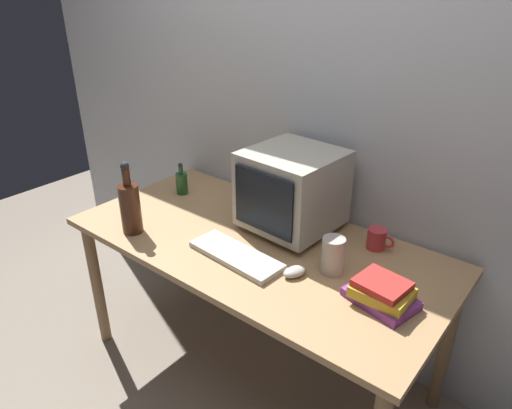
# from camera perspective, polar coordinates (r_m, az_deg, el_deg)

# --- Properties ---
(ground_plane) EXTENTS (6.00, 6.00, 0.00)m
(ground_plane) POSITION_cam_1_polar(r_m,az_deg,el_deg) (2.52, 0.00, -19.37)
(ground_plane) COLOR gray
(back_wall) EXTENTS (4.00, 0.08, 2.50)m
(back_wall) POSITION_cam_1_polar(r_m,az_deg,el_deg) (2.21, 7.81, 11.67)
(back_wall) COLOR silver
(back_wall) RESTS_ON ground
(desk) EXTENTS (1.68, 0.82, 0.75)m
(desk) POSITION_cam_1_polar(r_m,az_deg,el_deg) (2.09, 0.00, -6.47)
(desk) COLOR tan
(desk) RESTS_ON ground
(crt_monitor) EXTENTS (0.40, 0.41, 0.37)m
(crt_monitor) POSITION_cam_1_polar(r_m,az_deg,el_deg) (2.07, 4.44, 1.80)
(crt_monitor) COLOR #B2AD9E
(crt_monitor) RESTS_ON desk
(keyboard) EXTENTS (0.43, 0.18, 0.02)m
(keyboard) POSITION_cam_1_polar(r_m,az_deg,el_deg) (1.93, -2.49, -6.25)
(keyboard) COLOR beige
(keyboard) RESTS_ON desk
(computer_mouse) EXTENTS (0.09, 0.11, 0.04)m
(computer_mouse) POSITION_cam_1_polar(r_m,az_deg,el_deg) (1.82, 4.77, -8.19)
(computer_mouse) COLOR beige
(computer_mouse) RESTS_ON desk
(bottle_tall) EXTENTS (0.09, 0.09, 0.34)m
(bottle_tall) POSITION_cam_1_polar(r_m,az_deg,el_deg) (2.13, -15.17, -0.24)
(bottle_tall) COLOR #472314
(bottle_tall) RESTS_ON desk
(bottle_short) EXTENTS (0.06, 0.06, 0.17)m
(bottle_short) POSITION_cam_1_polar(r_m,az_deg,el_deg) (2.49, -9.09, 2.71)
(bottle_short) COLOR #1E4C23
(bottle_short) RESTS_ON desk
(book_stack) EXTENTS (0.27, 0.21, 0.10)m
(book_stack) POSITION_cam_1_polar(r_m,az_deg,el_deg) (1.72, 15.12, -10.45)
(book_stack) COLOR #843893
(book_stack) RESTS_ON desk
(mug) EXTENTS (0.12, 0.08, 0.09)m
(mug) POSITION_cam_1_polar(r_m,az_deg,el_deg) (2.04, 14.62, -4.10)
(mug) COLOR #CC383D
(mug) RESTS_ON desk
(metal_canister) EXTENTS (0.09, 0.09, 0.15)m
(metal_canister) POSITION_cam_1_polar(r_m,az_deg,el_deg) (1.83, 9.40, -6.16)
(metal_canister) COLOR #B7B2A8
(metal_canister) RESTS_ON desk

